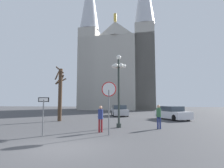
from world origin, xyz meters
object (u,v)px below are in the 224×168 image
Objects in this scene: parked_car_near_white at (172,113)px; pedestrian_standing at (101,116)px; cathedral at (118,63)px; stop_sign at (109,97)px; bare_tree at (60,93)px; parked_car_far_silver at (119,111)px; pedestrian_walking at (159,114)px; one_way_arrow_sign at (43,111)px; street_lamp at (119,78)px.

parked_car_near_white is 10.97m from pedestrian_standing.
stop_sign is at bearing -85.59° from cathedral.
pedestrian_standing is (-0.67, 0.93, -1.22)m from stop_sign.
cathedral reaches higher than pedestrian_standing.
cathedral is 6.62× the size of bare_tree.
pedestrian_standing is at bearing -124.24° from parked_car_near_white.
cathedral is at bearing 82.52° from bare_tree.
parked_car_near_white is at bearing 55.76° from pedestrian_standing.
cathedral is 21.94m from parked_car_far_silver.
pedestrian_walking is (9.22, -4.11, -1.80)m from bare_tree.
cathedral reaches higher than bare_tree.
pedestrian_standing is at bearing 126.03° from stop_sign.
cathedral is 26.91m from parked_car_near_white.
parked_car_near_white is at bearing 49.89° from one_way_arrow_sign.
one_way_arrow_sign is 3.47m from pedestrian_standing.
street_lamp is at bearing -85.21° from parked_car_far_silver.
parked_car_far_silver is at bearing 108.55° from pedestrian_walking.
stop_sign is 11.51m from parked_car_near_white.
bare_tree is (-3.46, -26.32, -8.64)m from cathedral.
parked_car_near_white is 1.02× the size of parked_car_far_silver.
cathedral reaches higher than parked_car_far_silver.
cathedral is 21.68× the size of pedestrian_standing.
one_way_arrow_sign is at bearing -91.78° from cathedral.
street_lamp is 3.25× the size of pedestrian_walking.
bare_tree reaches higher than parked_car_far_silver.
parked_car_far_silver is (-0.63, 14.28, -1.54)m from stop_sign.
stop_sign reaches higher than pedestrian_standing.
parked_car_near_white is at bearing 14.72° from bare_tree.
one_way_arrow_sign is at bearing -149.10° from pedestrian_standing.
cathedral is 21.23× the size of pedestrian_walking.
pedestrian_standing is at bearing -86.65° from cathedral.
pedestrian_walking is (3.83, -11.42, 0.35)m from parked_car_far_silver.
cathedral reaches higher than stop_sign.
bare_tree is at bearing 149.06° from street_lamp.
pedestrian_walking is (3.20, 2.85, -1.19)m from stop_sign.
street_lamp is 3.65m from pedestrian_standing.
bare_tree is at bearing -126.37° from parked_car_far_silver.
stop_sign is at bearing -87.46° from parked_car_far_silver.
parked_car_near_white is at bearing 52.67° from street_lamp.
pedestrian_walking reaches higher than parked_car_near_white.
bare_tree is 10.25m from pedestrian_walking.
street_lamp is 9.09m from parked_car_near_white.
street_lamp is at bearing 84.65° from stop_sign.
cathedral is at bearing 109.09° from parked_car_near_white.
bare_tree is (-6.32, 3.79, -0.88)m from street_lamp.
stop_sign is 0.68× the size of parked_car_near_white.
stop_sign is at bearing 13.09° from one_way_arrow_sign.
parked_car_far_silver is at bearing -84.19° from cathedral.
pedestrian_walking is (2.90, -0.32, -2.68)m from street_lamp.
parked_car_near_white is at bearing 61.18° from stop_sign.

